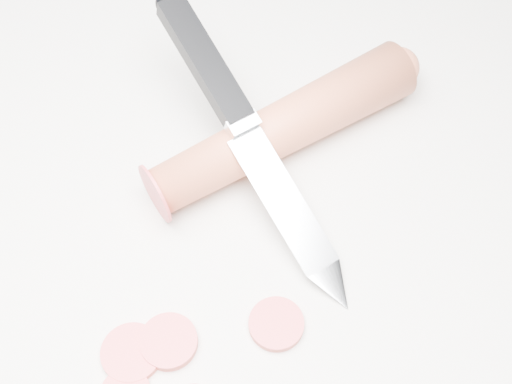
{
  "coord_description": "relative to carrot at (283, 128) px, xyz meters",
  "views": [
    {
      "loc": [
        0.05,
        -0.19,
        0.43
      ],
      "look_at": [
        0.05,
        0.06,
        0.02
      ],
      "focal_mm": 50.0,
      "sensor_mm": 36.0,
      "label": 1
    }
  ],
  "objects": [
    {
      "name": "carrot_slice_3",
      "position": [
        -0.01,
        -0.14,
        -0.02
      ],
      "size": [
        0.03,
        0.03,
        0.01
      ],
      "primitive_type": "cylinder",
      "color": "#D73B42",
      "rests_on": "ground"
    },
    {
      "name": "carrot_slice_4",
      "position": [
        -0.1,
        -0.15,
        -0.02
      ],
      "size": [
        0.04,
        0.04,
        0.01
      ],
      "primitive_type": "cylinder",
      "color": "#D73B42",
      "rests_on": "ground"
    },
    {
      "name": "ground",
      "position": [
        -0.07,
        -0.11,
        -0.02
      ],
      "size": [
        2.4,
        2.4,
        0.0
      ],
      "primitive_type": "plane",
      "color": "silver",
      "rests_on": "ground"
    },
    {
      "name": "kitchen_knife",
      "position": [
        -0.02,
        -0.03,
        0.02
      ],
      "size": [
        0.14,
        0.22,
        0.09
      ],
      "primitive_type": null,
      "color": "silver",
      "rests_on": "ground"
    },
    {
      "name": "carrot_slice_2",
      "position": [
        -0.08,
        -0.15,
        -0.02
      ],
      "size": [
        0.04,
        0.04,
        0.01
      ],
      "primitive_type": "cylinder",
      "color": "#D73B42",
      "rests_on": "ground"
    },
    {
      "name": "carrot",
      "position": [
        0.0,
        0.0,
        0.0
      ],
      "size": [
        0.19,
        0.14,
        0.04
      ],
      "primitive_type": "cylinder",
      "rotation": [
        1.57,
        0.0,
        -1.03
      ],
      "color": "#C05333",
      "rests_on": "ground"
    }
  ]
}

